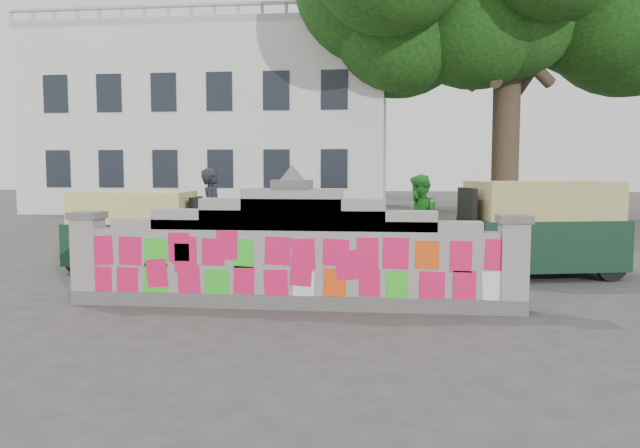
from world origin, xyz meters
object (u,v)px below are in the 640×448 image
(pedestrian, at_px, (419,222))
(rickshaw_right, at_px, (537,227))
(rickshaw_left, at_px, (138,229))
(cyclist_bike, at_px, (213,246))
(cyclist_rider, at_px, (213,228))

(pedestrian, distance_m, rickshaw_right, 2.20)
(pedestrian, distance_m, rickshaw_left, 5.48)
(pedestrian, height_order, rickshaw_left, pedestrian)
(pedestrian, bearing_deg, cyclist_bike, -82.05)
(cyclist_bike, relative_size, rickshaw_right, 0.60)
(cyclist_bike, bearing_deg, rickshaw_left, 78.72)
(pedestrian, relative_size, rickshaw_left, 0.67)
(cyclist_bike, distance_m, cyclist_rider, 0.35)
(cyclist_rider, height_order, rickshaw_left, cyclist_rider)
(cyclist_bike, bearing_deg, cyclist_rider, -0.00)
(cyclist_bike, distance_m, rickshaw_left, 1.57)
(cyclist_rider, distance_m, rickshaw_right, 5.96)
(pedestrian, xyz_separation_m, rickshaw_right, (2.08, -0.72, -0.03))
(cyclist_rider, bearing_deg, pedestrian, -81.36)
(rickshaw_left, xyz_separation_m, rickshaw_right, (7.49, 0.13, 0.11))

